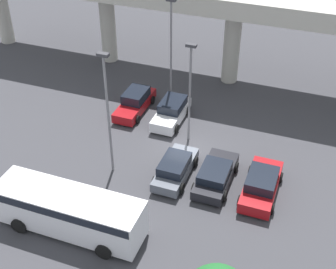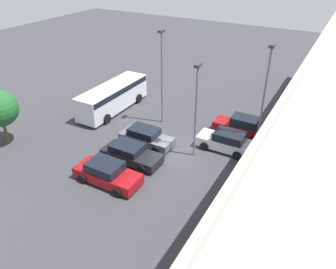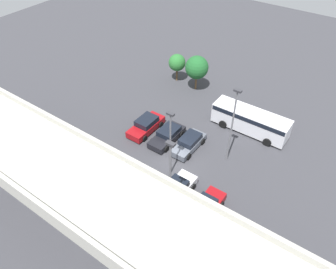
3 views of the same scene
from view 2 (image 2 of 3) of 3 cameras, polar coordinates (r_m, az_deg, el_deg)
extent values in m
plane|color=#38383D|center=(26.57, 0.33, -3.05)|extent=(98.99, 98.99, 0.00)
cube|color=#ADAAA0|center=(20.68, 21.67, 9.20)|extent=(46.19, 0.30, 0.55)
cylinder|color=#ADAAA0|center=(22.48, 26.97, -3.45)|extent=(1.40, 1.40, 6.73)
cube|color=maroon|center=(29.60, 12.62, 1.12)|extent=(1.71, 4.87, 0.71)
cube|color=black|center=(29.20, 13.29, 2.25)|extent=(1.57, 2.32, 0.76)
cylinder|color=black|center=(29.35, 9.26, 0.75)|extent=(0.22, 0.64, 0.64)
cylinder|color=black|center=(30.81, 10.43, 2.16)|extent=(0.22, 0.64, 0.64)
cylinder|color=black|center=(28.66, 14.87, -0.73)|extent=(0.22, 0.64, 0.64)
cylinder|color=black|center=(30.15, 15.80, 0.78)|extent=(0.22, 0.64, 0.64)
cube|color=silver|center=(27.02, 9.84, -1.45)|extent=(1.79, 4.46, 0.79)
cube|color=black|center=(26.56, 10.64, -0.31)|extent=(1.64, 2.38, 0.66)
cylinder|color=black|center=(26.81, 6.35, -2.03)|extent=(0.22, 0.71, 0.71)
cylinder|color=black|center=(28.27, 7.85, -0.29)|extent=(0.22, 0.71, 0.71)
cylinder|color=black|center=(26.07, 11.92, -3.59)|extent=(0.22, 0.71, 0.71)
cylinder|color=black|center=(27.57, 13.15, -1.72)|extent=(0.22, 0.71, 0.71)
cube|color=#515660|center=(27.33, -3.75, -0.79)|extent=(1.76, 4.55, 0.65)
cube|color=black|center=(27.13, -4.21, 0.48)|extent=(1.62, 2.42, 0.62)
cylinder|color=black|center=(27.44, -0.24, -0.97)|extent=(0.22, 0.72, 0.72)
cylinder|color=black|center=(26.13, -2.19, -2.77)|extent=(0.22, 0.72, 0.72)
cylinder|color=black|center=(28.75, -5.15, 0.47)|extent=(0.22, 0.72, 0.72)
cylinder|color=black|center=(27.49, -7.23, -1.18)|extent=(0.22, 0.72, 0.72)
cube|color=black|center=(25.37, -6.32, -3.65)|extent=(1.91, 4.73, 0.64)
cube|color=black|center=(25.24, -7.11, -2.28)|extent=(1.76, 2.40, 0.56)
cylinder|color=black|center=(25.44, -2.33, -3.79)|extent=(0.22, 0.72, 0.72)
cylinder|color=black|center=(24.11, -4.75, -6.06)|extent=(0.22, 0.72, 0.72)
cylinder|color=black|center=(26.86, -7.69, -2.04)|extent=(0.22, 0.72, 0.72)
cylinder|color=black|center=(25.60, -10.25, -4.08)|extent=(0.22, 0.72, 0.72)
cube|color=maroon|center=(23.52, -10.45, -7.01)|extent=(1.92, 4.85, 0.74)
cube|color=black|center=(23.20, -10.93, -5.51)|extent=(1.76, 2.39, 0.65)
cylinder|color=black|center=(23.49, -6.02, -7.32)|extent=(0.22, 0.69, 0.69)
cylinder|color=black|center=(22.29, -8.91, -9.97)|extent=(0.22, 0.69, 0.69)
cylinder|color=black|center=(25.05, -11.71, -5.15)|extent=(0.22, 0.69, 0.69)
cylinder|color=black|center=(23.94, -14.70, -7.48)|extent=(0.22, 0.69, 0.69)
cube|color=silver|center=(33.22, -9.55, 6.50)|extent=(8.61, 2.40, 2.32)
cube|color=black|center=(32.90, -9.68, 7.81)|extent=(8.44, 2.45, 0.51)
cylinder|color=black|center=(36.20, -8.38, 7.02)|extent=(0.93, 0.29, 0.93)
cylinder|color=black|center=(34.87, -5.15, 6.29)|extent=(0.93, 0.29, 0.93)
cylinder|color=black|center=(32.56, -13.98, 3.64)|extent=(0.93, 0.29, 0.93)
cylinder|color=black|center=(31.07, -10.61, 2.69)|extent=(0.93, 0.29, 0.93)
cylinder|color=slate|center=(24.45, 4.84, 3.55)|extent=(0.16, 0.16, 7.29)
cube|color=#333338|center=(23.00, 5.25, 11.90)|extent=(0.70, 0.35, 0.20)
cylinder|color=slate|center=(29.29, -1.06, 9.42)|extent=(0.16, 0.16, 8.31)
cube|color=#333338|center=(28.05, -1.14, 17.56)|extent=(0.70, 0.35, 0.20)
cylinder|color=slate|center=(25.54, 16.19, 5.13)|extent=(0.16, 0.16, 8.51)
cube|color=#333338|center=(24.10, 17.70, 14.51)|extent=(0.70, 0.35, 0.20)
cylinder|color=brown|center=(30.43, -26.38, 0.27)|extent=(0.24, 0.24, 1.95)
camera|label=1|loc=(37.32, -49.94, 29.80)|focal=50.00mm
camera|label=3|loc=(35.08, 56.64, 35.15)|focal=35.00mm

